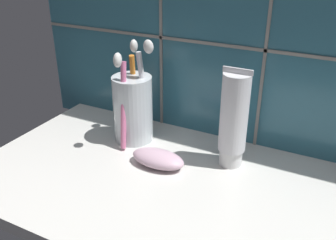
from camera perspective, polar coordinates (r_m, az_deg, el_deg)
The scene contains 5 objects.
sink_counter at distance 53.97cm, azimuth 6.31°, elevation -11.92°, with size 72.46×33.89×2.00cm, color silver.
tile_wall_backsplash at distance 59.86cm, azimuth 13.75°, elevation 16.05°, with size 82.46×1.72×48.69cm.
toothbrush_cup at distance 63.80cm, azimuth -5.35°, elevation 1.99°, with size 7.45×9.64×18.03cm.
toothpaste_tube at distance 56.40cm, azimuth 9.85°, elevation 0.19°, with size 4.39×4.18×15.69cm.
soap_bar at distance 58.27cm, azimuth -1.54°, elevation -5.90°, with size 8.67×4.58×2.43cm, color #DBB2C6.
Camera 1 is at (14.12, -40.15, 34.19)cm, focal length 40.00 mm.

